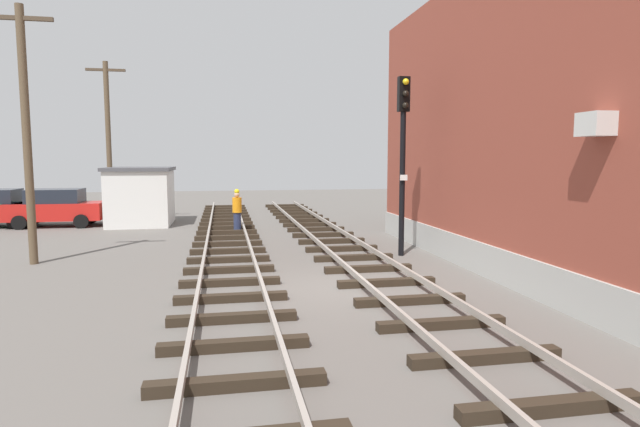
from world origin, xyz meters
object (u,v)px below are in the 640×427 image
at_px(utility_pole_near, 26,131).
at_px(utility_pole_far, 108,140).
at_px(brick_building, 629,116).
at_px(track_worker_foreground, 237,211).
at_px(control_hut, 141,196).
at_px(signal_mast, 403,145).
at_px(parked_car_red, 56,207).

bearing_deg(utility_pole_near, utility_pole_far, 88.26).
relative_size(brick_building, track_worker_foreground, 10.56).
xyz_separation_m(utility_pole_near, track_worker_foreground, (6.26, 5.84, -3.06)).
bearing_deg(control_hut, track_worker_foreground, -37.85).
relative_size(signal_mast, brick_building, 0.29).
bearing_deg(utility_pole_near, brick_building, -18.93).
xyz_separation_m(utility_pole_near, utility_pole_far, (0.30, 9.88, 0.08)).
xyz_separation_m(brick_building, parked_car_red, (-17.67, 14.64, -3.32)).
relative_size(utility_pole_near, utility_pole_far, 0.98).
xyz_separation_m(brick_building, control_hut, (-13.86, 14.68, -2.83)).
relative_size(signal_mast, utility_pole_near, 0.76).
distance_m(control_hut, utility_pole_far, 3.12).
distance_m(signal_mast, utility_pole_near, 11.43).
height_order(brick_building, utility_pole_far, brick_building).
relative_size(signal_mast, track_worker_foreground, 3.08).
bearing_deg(utility_pole_far, utility_pole_near, -91.74).
bearing_deg(signal_mast, parked_car_red, 143.22).
bearing_deg(utility_pole_far, signal_mast, -43.79).
bearing_deg(signal_mast, utility_pole_near, 176.21).
distance_m(parked_car_red, utility_pole_far, 3.98).
height_order(signal_mast, utility_pole_near, utility_pole_near).
bearing_deg(brick_building, parked_car_red, 140.36).
distance_m(signal_mast, parked_car_red, 16.97).
xyz_separation_m(signal_mast, utility_pole_near, (-11.40, 0.76, 0.40)).
xyz_separation_m(signal_mast, parked_car_red, (-13.42, 10.03, -2.70)).
bearing_deg(utility_pole_near, parked_car_red, 102.32).
relative_size(signal_mast, control_hut, 1.52).
bearing_deg(brick_building, utility_pole_near, 161.07).
height_order(control_hut, utility_pole_far, utility_pole_far).
height_order(utility_pole_near, track_worker_foreground, utility_pole_near).
distance_m(signal_mast, brick_building, 6.30).
relative_size(utility_pole_far, track_worker_foreground, 4.15).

